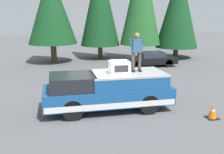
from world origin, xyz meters
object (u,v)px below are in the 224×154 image
at_px(parked_car_black, 151,59).
at_px(traffic_cone, 213,112).
at_px(pickup_truck, 108,91).
at_px(compressor_unit, 120,67).
at_px(person_on_truck_bed, 137,51).

bearing_deg(parked_car_black, traffic_cone, 172.24).
distance_m(pickup_truck, compressor_unit, 1.17).
bearing_deg(compressor_unit, parked_car_black, -28.31).
relative_size(pickup_truck, parked_car_black, 1.35).
distance_m(person_on_truck_bed, traffic_cone, 4.00).
bearing_deg(traffic_cone, compressor_unit, 62.62).
relative_size(person_on_truck_bed, parked_car_black, 0.41).
xyz_separation_m(compressor_unit, parked_car_black, (9.16, -4.93, -1.35)).
relative_size(parked_car_black, traffic_cone, 6.61).
distance_m(pickup_truck, parked_car_black, 10.55).
bearing_deg(pickup_truck, compressor_unit, -102.83).
height_order(pickup_truck, traffic_cone, pickup_truck).
bearing_deg(person_on_truck_bed, pickup_truck, 94.13).
height_order(pickup_truck, parked_car_black, pickup_truck).
distance_m(person_on_truck_bed, parked_car_black, 10.05).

